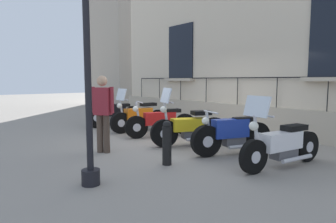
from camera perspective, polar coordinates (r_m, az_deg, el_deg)
The scene contains 12 objects.
ground_plane at distance 7.81m, azimuth 1.93°, elevation -5.67°, with size 60.00×60.00×0.00m, color gray.
building_facade at distance 9.88m, azimuth 15.15°, elevation 13.47°, with size 0.82×12.90×6.02m.
motorcycle_black at distance 10.18m, azimuth -10.41°, elevation -0.45°, with size 1.94×0.77×1.33m.
motorcycle_orange at distance 9.15m, azimuth -5.64°, elevation -1.11°, with size 2.00×0.62×1.35m.
motorcycle_red at distance 8.23m, azimuth -1.39°, elevation -2.09°, with size 2.02×0.84×1.02m.
motorcycle_yellow at distance 7.15m, azimuth 4.20°, elevation -3.19°, with size 1.90×1.01×1.42m.
motorcycle_blue at distance 6.47m, azimuth 12.38°, elevation -4.50°, with size 1.89×0.81×0.96m.
motorcycle_white at distance 5.75m, azimuth 21.37°, elevation -6.07°, with size 2.10×0.68×1.34m.
lamppost at distance 4.54m, azimuth -15.65°, elevation 14.22°, with size 0.32×0.32×4.06m.
bollard at distance 5.53m, azimuth -0.22°, elevation -6.14°, with size 0.18×0.18×0.84m.
pedestrian_standing at distance 6.53m, azimuth -12.67°, elevation 0.40°, with size 0.39×0.44×1.70m.
distant_building at distance 20.42m, azimuth -5.85°, elevation 16.94°, with size 5.41×4.23×10.86m.
Camera 1 is at (5.02, 5.77, 1.60)m, focal length 31.13 mm.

